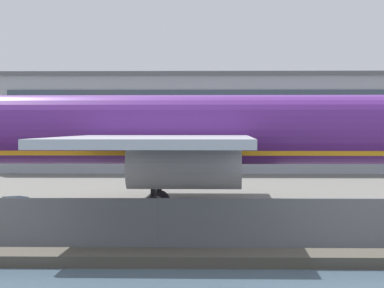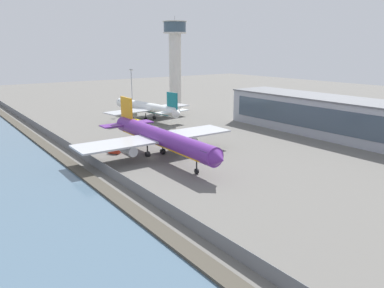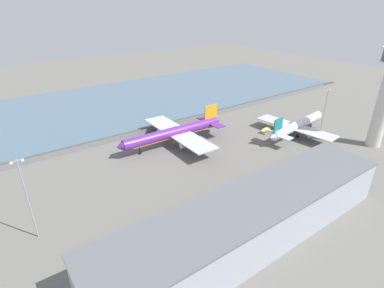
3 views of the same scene
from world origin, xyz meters
name	(u,v)px [view 3 (image 3 of 3)]	position (x,y,z in m)	size (l,w,h in m)	color
ground_plane	(175,142)	(0.00, 0.00, 0.00)	(500.00, 500.00, 0.00)	#66635E
waterfront_lagoon	(114,103)	(0.00, -71.00, 0.00)	(320.00, 98.00, 0.01)	slate
shoreline_seawall	(153,127)	(0.00, -20.50, 0.25)	(320.00, 3.00, 0.50)	#474238
perimeter_fence	(158,128)	(0.00, -16.00, 1.24)	(280.00, 0.10, 2.49)	slate
cargo_jet_purple	(175,133)	(1.17, 1.92, 5.54)	(52.75, 45.30, 14.53)	#602889
passenger_jet_white_teal	(297,126)	(-50.83, 27.06, 4.86)	(44.69, 38.79, 12.75)	white
baggage_tug	(184,131)	(-9.35, -6.67, 0.81)	(3.51, 3.22, 1.80)	red
ops_van	(266,130)	(-41.44, 16.98, 1.28)	(5.50, 3.03, 2.48)	yellow
terminal_building	(252,219)	(16.72, 63.53, 6.50)	(88.60, 18.46, 12.97)	#9EA3AD
apron_light_mast_apron_west	(325,107)	(-68.19, 29.21, 11.31)	(3.20, 0.40, 20.09)	#93969B
apron_light_mast_apron_east	(27,196)	(63.03, 29.48, 13.19)	(3.20, 0.40, 23.76)	#93969B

